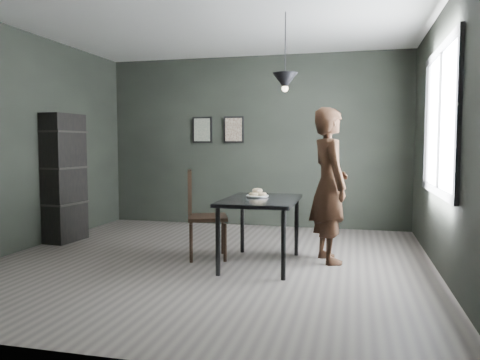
% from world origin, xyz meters
% --- Properties ---
extents(ground, '(5.00, 5.00, 0.00)m').
position_xyz_m(ground, '(0.00, 0.00, 0.00)').
color(ground, '#3B3733').
rests_on(ground, ground).
extents(back_wall, '(5.00, 0.10, 2.80)m').
position_xyz_m(back_wall, '(0.00, 2.50, 1.40)').
color(back_wall, black).
rests_on(back_wall, ground).
extents(ceiling, '(5.00, 5.00, 0.02)m').
position_xyz_m(ceiling, '(0.00, 0.00, 2.80)').
color(ceiling, silver).
rests_on(ceiling, ground).
extents(window_assembly, '(0.04, 1.96, 1.56)m').
position_xyz_m(window_assembly, '(2.47, 0.20, 1.60)').
color(window_assembly, white).
rests_on(window_assembly, ground).
extents(cafe_table, '(0.80, 1.20, 0.75)m').
position_xyz_m(cafe_table, '(0.60, 0.00, 0.67)').
color(cafe_table, black).
rests_on(cafe_table, ground).
extents(white_plate, '(0.23, 0.23, 0.01)m').
position_xyz_m(white_plate, '(0.53, 0.14, 0.76)').
color(white_plate, silver).
rests_on(white_plate, cafe_table).
extents(donut_pile, '(0.20, 0.21, 0.09)m').
position_xyz_m(donut_pile, '(0.53, 0.14, 0.79)').
color(donut_pile, beige).
rests_on(donut_pile, white_plate).
extents(woman, '(0.64, 0.76, 1.77)m').
position_xyz_m(woman, '(1.34, 0.34, 0.89)').
color(woman, black).
rests_on(woman, ground).
extents(wood_chair, '(0.58, 0.58, 1.05)m').
position_xyz_m(wood_chair, '(-0.16, 0.12, 0.60)').
color(wood_chair, black).
rests_on(wood_chair, ground).
extents(shelf_unit, '(0.39, 0.62, 1.78)m').
position_xyz_m(shelf_unit, '(-2.32, 0.62, 0.89)').
color(shelf_unit, black).
rests_on(shelf_unit, ground).
extents(pendant_lamp, '(0.28, 0.28, 0.86)m').
position_xyz_m(pendant_lamp, '(0.85, 0.10, 2.05)').
color(pendant_lamp, black).
rests_on(pendant_lamp, ground).
extents(framed_print_left, '(0.34, 0.04, 0.44)m').
position_xyz_m(framed_print_left, '(-0.90, 2.47, 1.60)').
color(framed_print_left, black).
rests_on(framed_print_left, ground).
extents(framed_print_right, '(0.34, 0.04, 0.44)m').
position_xyz_m(framed_print_right, '(-0.35, 2.47, 1.60)').
color(framed_print_right, black).
rests_on(framed_print_right, ground).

